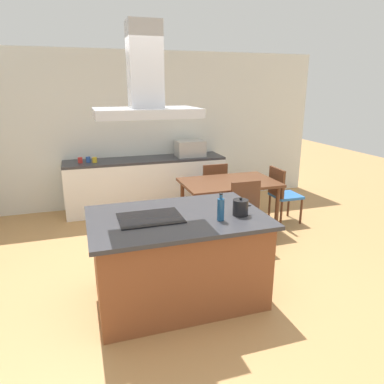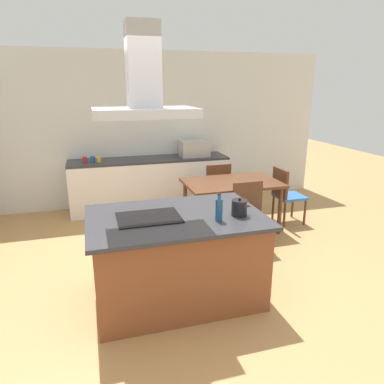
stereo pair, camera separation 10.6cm
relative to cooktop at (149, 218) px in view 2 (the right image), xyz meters
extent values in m
plane|color=tan|center=(0.27, 1.50, -0.91)|extent=(16.00, 16.00, 0.00)
cube|color=silver|center=(0.27, 3.25, 0.44)|extent=(7.20, 0.10, 2.70)
cube|color=brown|center=(0.27, 0.00, -0.48)|extent=(1.61, 1.04, 0.86)
cube|color=#333338|center=(0.27, 0.00, -0.03)|extent=(1.71, 1.14, 0.04)
cube|color=black|center=(0.00, 0.00, 0.00)|extent=(0.60, 0.44, 0.01)
cylinder|color=black|center=(0.86, -0.17, 0.07)|extent=(0.15, 0.15, 0.16)
sphere|color=black|center=(0.86, -0.17, 0.16)|extent=(0.03, 0.03, 0.03)
cone|color=black|center=(0.96, -0.17, 0.08)|extent=(0.06, 0.03, 0.04)
cylinder|color=navy|center=(0.62, -0.25, 0.10)|extent=(0.07, 0.07, 0.21)
cylinder|color=navy|center=(0.62, -0.25, 0.23)|extent=(0.03, 0.03, 0.04)
cylinder|color=black|center=(0.62, -0.25, 0.25)|extent=(0.03, 0.03, 0.01)
cube|color=white|center=(0.50, 2.88, -0.48)|extent=(2.76, 0.62, 0.86)
cube|color=#333338|center=(0.50, 2.88, -0.03)|extent=(2.76, 0.62, 0.04)
cube|color=#B2AFAA|center=(1.31, 2.88, 0.13)|extent=(0.50, 0.38, 0.28)
cylinder|color=red|center=(-0.58, 2.87, 0.04)|extent=(0.08, 0.08, 0.09)
cylinder|color=#2D56B2|center=(-0.46, 2.88, 0.04)|extent=(0.08, 0.08, 0.09)
cylinder|color=gold|center=(-0.36, 2.82, 0.04)|extent=(0.08, 0.08, 0.09)
cube|color=#59331E|center=(1.50, 1.56, -0.18)|extent=(1.40, 0.90, 0.04)
cylinder|color=#59331E|center=(0.88, 1.19, -0.55)|extent=(0.06, 0.06, 0.71)
cylinder|color=#59331E|center=(2.12, 1.19, -0.55)|extent=(0.06, 0.06, 0.71)
cylinder|color=#59331E|center=(0.88, 1.93, -0.55)|extent=(0.06, 0.06, 0.71)
cylinder|color=#59331E|center=(2.12, 1.93, -0.55)|extent=(0.06, 0.06, 0.71)
cube|color=#2D6BB7|center=(1.50, 0.81, -0.48)|extent=(0.42, 0.42, 0.04)
cube|color=#59331E|center=(1.50, 1.00, -0.24)|extent=(0.42, 0.04, 0.44)
cylinder|color=#59331E|center=(1.68, 0.63, -0.70)|extent=(0.04, 0.04, 0.41)
cylinder|color=#59331E|center=(1.32, 0.63, -0.70)|extent=(0.04, 0.04, 0.41)
cylinder|color=#59331E|center=(1.68, 0.99, -0.70)|extent=(0.04, 0.04, 0.41)
cylinder|color=#59331E|center=(1.32, 0.99, -0.70)|extent=(0.04, 0.04, 0.41)
cube|color=#2D6BB7|center=(2.50, 1.56, -0.48)|extent=(0.42, 0.42, 0.04)
cube|color=#59331E|center=(2.31, 1.56, -0.24)|extent=(0.04, 0.42, 0.44)
cylinder|color=#59331E|center=(2.68, 1.74, -0.70)|extent=(0.04, 0.04, 0.41)
cylinder|color=#59331E|center=(2.68, 1.38, -0.70)|extent=(0.04, 0.04, 0.41)
cylinder|color=#59331E|center=(2.32, 1.74, -0.70)|extent=(0.04, 0.04, 0.41)
cylinder|color=#59331E|center=(2.32, 1.38, -0.70)|extent=(0.04, 0.04, 0.41)
cube|color=#2D6BB7|center=(1.50, 2.31, -0.48)|extent=(0.42, 0.42, 0.04)
cube|color=#59331E|center=(1.50, 2.12, -0.24)|extent=(0.42, 0.04, 0.44)
cylinder|color=#59331E|center=(1.32, 2.49, -0.70)|extent=(0.04, 0.04, 0.41)
cylinder|color=#59331E|center=(1.68, 2.49, -0.70)|extent=(0.04, 0.04, 0.41)
cylinder|color=#59331E|center=(1.32, 2.13, -0.70)|extent=(0.04, 0.04, 0.41)
cylinder|color=#59331E|center=(1.68, 2.13, -0.70)|extent=(0.04, 0.04, 0.41)
cube|color=#ADADB2|center=(0.00, 0.00, 0.98)|extent=(0.90, 0.55, 0.08)
cube|color=#ADADB2|center=(0.00, 0.00, 1.37)|extent=(0.28, 0.24, 0.70)
camera|label=1|loc=(-0.59, -3.14, 1.21)|focal=33.23mm
camera|label=2|loc=(-0.49, -3.17, 1.21)|focal=33.23mm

